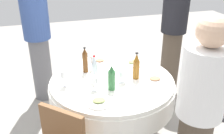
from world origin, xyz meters
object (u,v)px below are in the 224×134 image
bottle_amber_north (136,67)px  person_west (198,113)px  plate_front (99,102)px  dining_table (112,92)px  plate_near (100,61)px  bottle_brown_rear (85,61)px  bottle_clear_east (94,69)px  bottle_green_west (112,78)px  plate_mid (155,80)px  wine_glass_inner (93,60)px  wine_glass_far (122,74)px  person_north (38,40)px  wine_glass_east (94,80)px  person_rear (173,36)px  plate_outer (133,63)px  chair_far (217,103)px  wine_glass_right (64,75)px

bottle_amber_north → person_west: size_ratio=0.18×
plate_front → dining_table: bearing=-121.0°
plate_near → bottle_brown_rear: bearing=42.6°
bottle_amber_north → bottle_clear_east: 0.42m
bottle_green_west → person_west: (-0.49, 0.66, -0.03)m
plate_mid → wine_glass_inner: bearing=-38.7°
wine_glass_far → plate_front: wine_glass_far is taller
wine_glass_far → person_north: 1.40m
bottle_amber_north → wine_glass_east: bottle_amber_north is taller
wine_glass_east → person_rear: bearing=-145.2°
dining_table → plate_front: size_ratio=5.41×
wine_glass_far → plate_near: 0.53m
plate_outer → person_north: person_north is taller
plate_mid → plate_front: bearing=19.7°
plate_front → person_north: 1.54m
wine_glass_east → person_west: person_west is taller
plate_outer → chair_far: size_ratio=0.28×
wine_glass_right → wine_glass_far: 0.56m
plate_near → person_west: person_west is taller
bottle_clear_east → plate_mid: bottle_clear_east is taller
bottle_green_west → person_west: 0.82m
person_west → person_rear: bearing=-138.9°
plate_outer → wine_glass_far: bearing=55.3°
plate_outer → plate_mid: 0.44m
plate_front → person_west: size_ratio=0.15×
wine_glass_right → plate_near: (-0.46, -0.43, -0.10)m
wine_glass_inner → plate_mid: size_ratio=0.65×
bottle_green_west → dining_table: bearing=-107.5°
wine_glass_inner → plate_front: bearing=81.5°
dining_table → wine_glass_inner: (0.13, -0.27, 0.26)m
plate_mid → person_west: 0.70m
plate_front → person_west: 0.81m
bottle_clear_east → wine_glass_far: size_ratio=2.06×
wine_glass_right → plate_outer: size_ratio=0.65×
bottle_amber_north → plate_near: bottle_amber_north is taller
chair_far → wine_glass_inner: bearing=-98.9°
wine_glass_far → wine_glass_inner: (0.21, -0.36, 0.02)m
bottle_amber_north → plate_near: (0.26, -0.48, -0.12)m
bottle_green_west → bottle_amber_north: (-0.30, -0.14, 0.01)m
wine_glass_right → person_rear: bearing=-154.5°
bottle_brown_rear → wine_glass_inner: size_ratio=1.79×
plate_mid → person_rear: (-0.68, -0.90, 0.10)m
wine_glass_inner → person_west: person_west is taller
wine_glass_east → wine_glass_right: size_ratio=0.90×
bottle_clear_east → bottle_green_west: bearing=116.8°
wine_glass_inner → plate_near: (-0.11, -0.16, -0.10)m
chair_far → wine_glass_far: bearing=-86.8°
wine_glass_right → plate_outer: 0.86m
bottle_brown_rear → wine_glass_inner: 0.10m
bottle_green_west → plate_mid: bottle_green_west is taller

